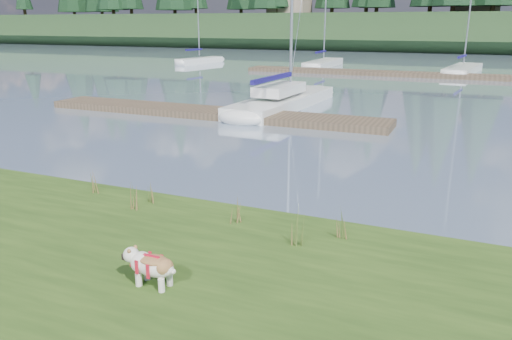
% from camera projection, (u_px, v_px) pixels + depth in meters
% --- Properties ---
extents(ground, '(200.00, 200.00, 0.00)m').
position_uv_depth(ground, '(382.00, 75.00, 39.13)').
color(ground, '#7D8FA6').
rests_on(ground, ground).
extents(ridge, '(200.00, 20.00, 5.00)m').
position_uv_depth(ridge, '(431.00, 32.00, 76.27)').
color(ridge, '#1C3118').
rests_on(ridge, ground).
extents(bulldog, '(0.86, 0.39, 0.52)m').
position_uv_depth(bulldog, '(152.00, 265.00, 7.13)').
color(bulldog, silver).
rests_on(bulldog, bank).
extents(sailboat_main, '(2.56, 10.31, 14.55)m').
position_uv_depth(sailboat_main, '(290.00, 97.00, 24.81)').
color(sailboat_main, silver).
rests_on(sailboat_main, ground).
extents(dock_near, '(16.00, 2.00, 0.30)m').
position_uv_depth(dock_near, '(209.00, 113.00, 22.11)').
color(dock_near, '#4C3D2C').
rests_on(dock_near, ground).
extents(dock_far, '(26.00, 2.20, 0.30)m').
position_uv_depth(dock_far, '(408.00, 74.00, 38.32)').
color(dock_far, '#4C3D2C').
rests_on(dock_far, ground).
extents(sailboat_bg_0, '(2.64, 6.62, 9.60)m').
position_uv_depth(sailboat_bg_0, '(203.00, 60.00, 50.36)').
color(sailboat_bg_0, silver).
rests_on(sailboat_bg_0, ground).
extents(sailboat_bg_1, '(1.80, 8.91, 13.18)m').
position_uv_depth(sailboat_bg_1, '(326.00, 62.00, 47.34)').
color(sailboat_bg_1, silver).
rests_on(sailboat_bg_1, ground).
extents(sailboat_bg_3, '(3.07, 9.56, 13.65)m').
position_uv_depth(sailboat_bg_3, '(465.00, 68.00, 41.29)').
color(sailboat_bg_3, silver).
rests_on(sailboat_bg_3, ground).
extents(weed_0, '(0.17, 0.14, 0.59)m').
position_uv_depth(weed_0, '(133.00, 198.00, 10.03)').
color(weed_0, '#475B23').
rests_on(weed_0, bank).
extents(weed_1, '(0.17, 0.14, 0.47)m').
position_uv_depth(weed_1, '(152.00, 194.00, 10.46)').
color(weed_1, '#475B23').
rests_on(weed_1, bank).
extents(weed_2, '(0.17, 0.14, 0.74)m').
position_uv_depth(weed_2, '(298.00, 228.00, 8.42)').
color(weed_2, '#475B23').
rests_on(weed_2, bank).
extents(weed_3, '(0.17, 0.14, 0.61)m').
position_uv_depth(weed_3, '(94.00, 182.00, 11.05)').
color(weed_3, '#475B23').
rests_on(weed_3, bank).
extents(weed_4, '(0.17, 0.14, 0.52)m').
position_uv_depth(weed_4, '(235.00, 212.00, 9.40)').
color(weed_4, '#475B23').
rests_on(weed_4, bank).
extents(weed_5, '(0.17, 0.14, 0.62)m').
position_uv_depth(weed_5, '(342.00, 224.00, 8.71)').
color(weed_5, '#475B23').
rests_on(weed_5, bank).
extents(mud_lip, '(60.00, 0.50, 0.14)m').
position_uv_depth(mud_lip, '(140.00, 203.00, 11.29)').
color(mud_lip, '#33281C').
rests_on(mud_lip, ground).
extents(house_0, '(6.30, 5.30, 4.65)m').
position_uv_depth(house_0, '(290.00, 1.00, 80.59)').
color(house_0, gray).
rests_on(house_0, ridge).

